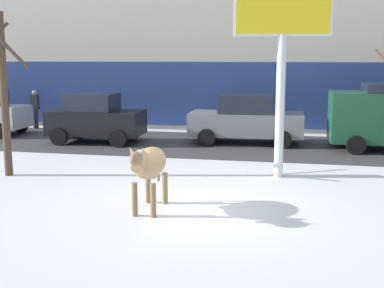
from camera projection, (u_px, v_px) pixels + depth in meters
ground_plane at (197, 210)px, 10.73m from camera, size 120.00×120.00×0.00m
road_strip at (239, 145)px, 18.58m from camera, size 60.00×5.60×0.01m
cow_tan at (149, 165)px, 10.56m from camera, size 0.61×1.89×1.54m
billboard at (283, 14)px, 12.99m from camera, size 2.52×0.58×5.56m
car_black_hatchback at (95, 118)px, 19.11m from camera, size 3.54×1.98×1.86m
car_grey_sedan at (246, 119)px, 18.92m from camera, size 4.24×2.05×1.84m
pedestrian_near_billboard at (35, 109)px, 22.92m from camera, size 0.36×0.24×1.73m
bare_tree_far_back at (4, 90)px, 13.54m from camera, size 1.47×1.46×4.39m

